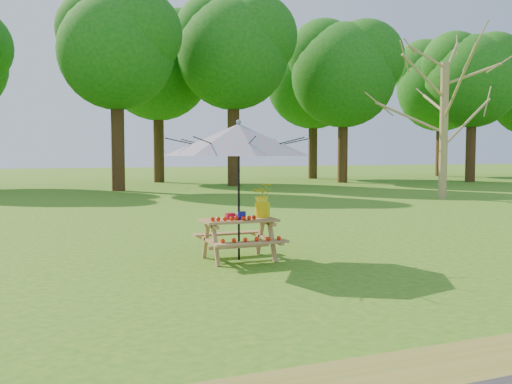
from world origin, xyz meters
name	(u,v)px	position (x,y,z in m)	size (l,w,h in m)	color
treeline	(178,27)	(0.00, 22.00, 8.00)	(60.00, 12.00, 16.00)	#105D11
bare_tree	(447,5)	(7.39, 11.00, 7.17)	(7.12, 7.12, 11.80)	olive
picnic_table	(239,240)	(-4.01, 2.33, 0.33)	(1.20, 1.32, 0.67)	#936842
patio_umbrella	(239,140)	(-4.01, 2.33, 1.95)	(2.71, 2.71, 2.27)	black
produce_bins	(236,216)	(-4.06, 2.33, 0.72)	(0.29, 0.40, 0.13)	#B50E27
tomatoes_row	(234,218)	(-4.16, 2.15, 0.71)	(0.77, 0.13, 0.07)	red
flower_bucket	(262,199)	(-3.56, 2.43, 0.97)	(0.41, 0.38, 0.57)	yellow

